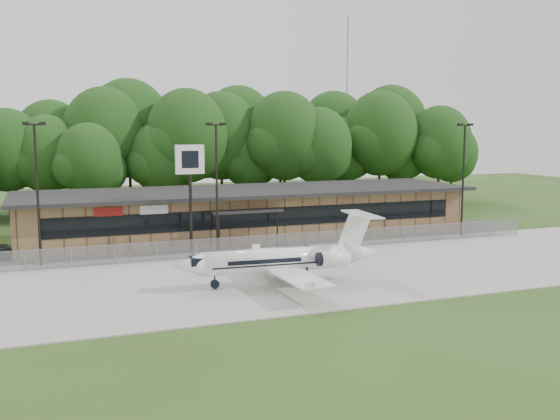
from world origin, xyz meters
name	(u,v)px	position (x,y,z in m)	size (l,w,h in m)	color
ground	(378,301)	(0.00, 0.00, 0.00)	(160.00, 160.00, 0.00)	#324518
apron	(320,271)	(0.00, 8.00, 0.04)	(64.00, 18.00, 0.08)	#9E9B93
parking_lot	(265,243)	(0.00, 19.50, 0.03)	(50.00, 9.00, 0.06)	#383835
terminal	(249,212)	(0.00, 23.94, 2.18)	(41.00, 11.65, 4.30)	olive
fence	(284,243)	(0.00, 15.00, 0.78)	(46.00, 0.04, 1.52)	gray
treeline	(202,148)	(0.00, 42.00, 7.50)	(72.00, 12.00, 15.00)	#1A3D13
radio_mast	(347,109)	(22.00, 48.00, 12.50)	(0.20, 0.20, 25.00)	gray
light_pole_left	(37,183)	(-18.00, 16.50, 5.98)	(1.55, 0.30, 10.23)	black
light_pole_mid	(217,178)	(-5.00, 16.50, 5.98)	(1.55, 0.30, 10.23)	black
light_pole_right	(463,171)	(18.00, 16.50, 5.98)	(1.55, 0.30, 10.23)	black
business_jet	(284,261)	(-3.73, 5.28, 1.59)	(13.23, 11.79, 4.45)	white
pole_sign	(190,171)	(-7.02, 16.79, 6.54)	(2.25, 0.35, 8.55)	black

